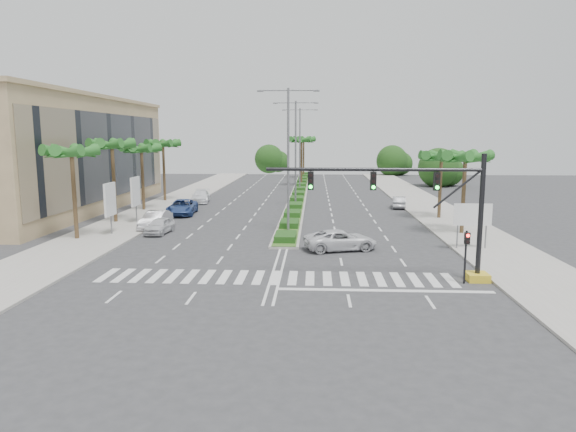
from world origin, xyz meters
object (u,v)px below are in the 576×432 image
at_px(car_parked_c, 182,207).
at_px(car_parked_d, 201,196).
at_px(car_right, 399,202).
at_px(car_parked_a, 160,226).
at_px(car_crossing, 341,240).
at_px(car_parked_b, 156,220).

distance_m(car_parked_c, car_parked_d, 9.80).
bearing_deg(car_parked_d, car_right, -14.90).
relative_size(car_parked_a, car_parked_c, 0.69).
bearing_deg(car_parked_c, car_crossing, -49.82).
distance_m(car_crossing, car_right, 23.41).
xyz_separation_m(car_parked_d, car_crossing, (15.92, -25.62, -0.01)).
bearing_deg(car_parked_c, car_right, 10.53).
relative_size(car_parked_d, car_crossing, 0.97).
bearing_deg(car_parked_a, car_parked_c, 99.27).
bearing_deg(car_parked_b, car_parked_c, 91.23).
distance_m(car_parked_b, car_parked_c, 8.21).
height_order(car_parked_a, car_crossing, car_crossing).
distance_m(car_parked_a, car_right, 28.07).
xyz_separation_m(car_parked_c, car_right, (23.35, 6.29, -0.13)).
relative_size(car_parked_a, car_right, 0.98).
bearing_deg(car_parked_b, car_parked_a, -62.00).
height_order(car_parked_d, car_crossing, car_parked_d).
distance_m(car_parked_a, car_crossing, 15.87).
bearing_deg(car_parked_c, car_parked_d, 86.90).
bearing_deg(car_parked_b, car_crossing, -22.63).
distance_m(car_parked_a, car_parked_c, 10.42).
bearing_deg(car_right, car_parked_a, 44.18).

